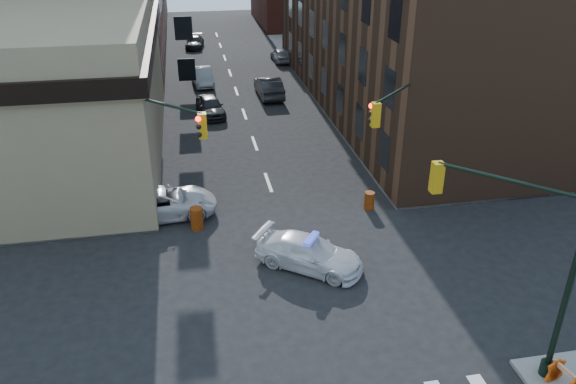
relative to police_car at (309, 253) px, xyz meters
name	(u,v)px	position (x,y,z in m)	size (l,w,h in m)	color
ground	(305,287)	(-0.48, -1.42, -0.69)	(140.00, 140.00, 0.00)	black
sidewalk_ne	(463,64)	(22.52, 31.33, -0.61)	(34.00, 54.50, 0.15)	gray
commercial_row_ne	(414,12)	(12.52, 21.08, 6.31)	(14.00, 34.00, 14.00)	#462B1C
signal_pole_se	(538,250)	(5.56, -6.95, 3.93)	(5.40, 5.27, 8.00)	black
signal_pole_nw	(152,150)	(-6.33, 3.91, 3.65)	(3.58, 3.67, 8.00)	black
signal_pole_ne	(402,133)	(5.36, 3.93, 3.65)	(3.67, 3.58, 8.00)	black
tree_ne_near	(329,52)	(7.02, 24.58, 2.80)	(3.00, 3.00, 4.85)	black
tree_ne_far	(308,32)	(7.02, 32.58, 2.80)	(3.00, 3.00, 4.85)	black
police_car	(309,253)	(0.00, 0.00, 0.00)	(1.93, 4.74, 1.38)	silver
pickup	(162,203)	(-6.28, 5.71, 0.07)	(2.51, 5.44, 1.51)	silver
parked_car_wnear	(210,106)	(-2.98, 20.75, 0.04)	(1.72, 4.27, 1.46)	black
parked_car_wfar	(203,76)	(-3.15, 29.07, 0.05)	(1.56, 4.46, 1.47)	gray
parked_car_wdeep	(195,42)	(-3.33, 43.88, -0.05)	(1.78, 4.37, 1.27)	black
parked_car_enear	(269,87)	(2.02, 24.57, 0.14)	(1.75, 5.01, 1.65)	black
parked_car_efar	(281,55)	(5.02, 36.02, 0.01)	(1.65, 4.11, 1.40)	gray
pedestrian_a	(76,208)	(-10.32, 5.47, 0.29)	(0.60, 0.40, 1.65)	black
pedestrian_b	(73,215)	(-10.33, 4.58, 0.41)	(0.92, 0.72, 1.90)	black
pedestrian_c	(7,212)	(-13.48, 5.49, 0.37)	(1.06, 0.44, 1.81)	#1D1F2C
barrel_road	(369,201)	(4.18, 4.58, -0.22)	(0.52, 0.52, 0.93)	red
barrel_bank	(197,218)	(-4.63, 4.18, -0.14)	(0.62, 0.62, 1.10)	red
barricade_se_b	(565,380)	(6.48, -8.42, -0.13)	(1.09, 0.54, 0.81)	#D06309
barricade_nw_a	(148,207)	(-6.98, 5.64, -0.08)	(1.23, 0.62, 0.93)	#D14809
barricade_nw_b	(96,204)	(-9.58, 6.57, -0.13)	(1.09, 0.55, 0.82)	red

